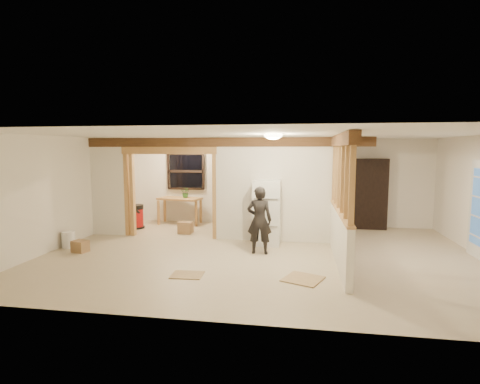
% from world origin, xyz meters
% --- Properties ---
extents(floor, '(9.00, 6.50, 0.01)m').
position_xyz_m(floor, '(0.00, 0.00, -0.01)').
color(floor, '#BFAD8E').
rests_on(floor, ground).
extents(ceiling, '(9.00, 6.50, 0.01)m').
position_xyz_m(ceiling, '(0.00, 0.00, 2.50)').
color(ceiling, white).
extents(wall_back, '(9.00, 0.01, 2.50)m').
position_xyz_m(wall_back, '(0.00, 3.25, 1.25)').
color(wall_back, silver).
rests_on(wall_back, floor).
extents(wall_front, '(9.00, 0.01, 2.50)m').
position_xyz_m(wall_front, '(0.00, -3.25, 1.25)').
color(wall_front, silver).
rests_on(wall_front, floor).
extents(wall_left, '(0.01, 6.50, 2.50)m').
position_xyz_m(wall_left, '(-4.50, 0.00, 1.25)').
color(wall_left, silver).
rests_on(wall_left, floor).
extents(partition_left_stub, '(0.90, 0.12, 2.50)m').
position_xyz_m(partition_left_stub, '(-4.05, 1.20, 1.25)').
color(partition_left_stub, silver).
rests_on(partition_left_stub, floor).
extents(partition_center, '(2.80, 0.12, 2.50)m').
position_xyz_m(partition_center, '(0.20, 1.20, 1.25)').
color(partition_center, silver).
rests_on(partition_center, floor).
extents(doorway_frame, '(2.46, 0.14, 2.20)m').
position_xyz_m(doorway_frame, '(-2.40, 1.20, 1.10)').
color(doorway_frame, tan).
rests_on(doorway_frame, floor).
extents(header_beam_back, '(7.00, 0.18, 0.22)m').
position_xyz_m(header_beam_back, '(-1.00, 1.20, 2.38)').
color(header_beam_back, '#55361D').
rests_on(header_beam_back, ceiling).
extents(header_beam_right, '(0.18, 3.30, 0.22)m').
position_xyz_m(header_beam_right, '(1.60, -0.40, 2.38)').
color(header_beam_right, '#55361D').
rests_on(header_beam_right, ceiling).
extents(pony_wall, '(0.12, 3.20, 1.00)m').
position_xyz_m(pony_wall, '(1.60, -0.40, 0.50)').
color(pony_wall, silver).
rests_on(pony_wall, floor).
extents(stud_partition, '(0.14, 3.20, 1.32)m').
position_xyz_m(stud_partition, '(1.60, -0.40, 1.66)').
color(stud_partition, tan).
rests_on(stud_partition, pony_wall).
extents(window_back, '(1.12, 0.10, 1.10)m').
position_xyz_m(window_back, '(-2.60, 3.17, 1.55)').
color(window_back, black).
rests_on(window_back, wall_back).
extents(french_door, '(0.12, 0.86, 2.00)m').
position_xyz_m(french_door, '(4.42, 0.40, 1.00)').
color(french_door, white).
rests_on(french_door, floor).
extents(ceiling_dome_main, '(0.36, 0.36, 0.16)m').
position_xyz_m(ceiling_dome_main, '(0.30, -0.50, 2.48)').
color(ceiling_dome_main, '#FFEABF').
rests_on(ceiling_dome_main, ceiling).
extents(ceiling_dome_util, '(0.32, 0.32, 0.14)m').
position_xyz_m(ceiling_dome_util, '(-2.50, 2.30, 2.48)').
color(ceiling_dome_util, '#FFEABF').
rests_on(ceiling_dome_util, ceiling).
extents(hanging_bulb, '(0.07, 0.07, 0.07)m').
position_xyz_m(hanging_bulb, '(-2.00, 1.60, 2.18)').
color(hanging_bulb, '#FFD88C').
rests_on(hanging_bulb, ceiling).
extents(refrigerator, '(0.62, 0.60, 1.50)m').
position_xyz_m(refrigerator, '(0.07, 0.84, 0.75)').
color(refrigerator, white).
rests_on(refrigerator, floor).
extents(woman, '(0.53, 0.35, 1.44)m').
position_xyz_m(woman, '(-0.01, 0.02, 0.72)').
color(woman, '#262323').
rests_on(woman, floor).
extents(work_table, '(1.35, 0.87, 0.78)m').
position_xyz_m(work_table, '(-2.69, 2.84, 0.39)').
color(work_table, tan).
rests_on(work_table, floor).
extents(potted_plant, '(0.31, 0.28, 0.31)m').
position_xyz_m(potted_plant, '(-2.51, 2.86, 0.94)').
color(potted_plant, '#306726').
rests_on(potted_plant, work_table).
extents(shop_vac, '(0.68, 0.68, 0.68)m').
position_xyz_m(shop_vac, '(-3.73, 2.00, 0.34)').
color(shop_vac, '#980E0C').
rests_on(shop_vac, floor).
extents(bookshelf, '(0.98, 0.33, 1.96)m').
position_xyz_m(bookshelf, '(2.71, 3.02, 0.98)').
color(bookshelf, black).
rests_on(bookshelf, floor).
extents(bucket, '(0.34, 0.34, 0.37)m').
position_xyz_m(bucket, '(-4.32, -0.18, 0.18)').
color(bucket, white).
rests_on(bucket, floor).
extents(box_util_a, '(0.37, 0.32, 0.30)m').
position_xyz_m(box_util_a, '(-2.15, 1.65, 0.15)').
color(box_util_a, '#99734A').
rests_on(box_util_a, floor).
extents(box_util_b, '(0.35, 0.35, 0.25)m').
position_xyz_m(box_util_b, '(-3.83, 1.76, 0.12)').
color(box_util_b, '#99734A').
rests_on(box_util_b, floor).
extents(box_front, '(0.36, 0.31, 0.25)m').
position_xyz_m(box_front, '(-3.84, -0.48, 0.13)').
color(box_front, '#99734A').
rests_on(box_front, floor).
extents(floor_panel_near, '(0.78, 0.78, 0.02)m').
position_xyz_m(floor_panel_near, '(0.90, -1.47, 0.01)').
color(floor_panel_near, tan).
rests_on(floor_panel_near, floor).
extents(floor_panel_far, '(0.56, 0.46, 0.02)m').
position_xyz_m(floor_panel_far, '(-1.11, -1.58, 0.01)').
color(floor_panel_far, tan).
rests_on(floor_panel_far, floor).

